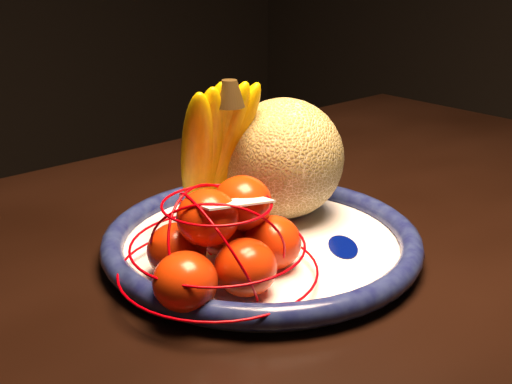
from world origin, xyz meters
TOP-DOWN VIEW (x-y plane):
  - dining_table at (0.01, -0.11)m, footprint 1.55×0.96m
  - fruit_bowl at (-0.01, -0.09)m, footprint 0.35×0.35m
  - cantaloupe at (0.06, -0.05)m, footprint 0.14×0.14m
  - banana_bunch at (-0.03, -0.02)m, footprint 0.13×0.12m
  - mandarin_bag at (-0.10, -0.13)m, footprint 0.20×0.20m
  - price_tag at (-0.09, -0.15)m, footprint 0.07×0.04m

SIDE VIEW (x-z plane):
  - dining_table at x=0.01m, z-range 0.30..1.06m
  - fruit_bowl at x=-0.01m, z-range 0.76..0.79m
  - mandarin_bag at x=-0.10m, z-range 0.75..0.87m
  - cantaloupe at x=0.06m, z-range 0.77..0.92m
  - price_tag at x=-0.09m, z-range 0.85..0.87m
  - banana_bunch at x=-0.03m, z-range 0.77..0.97m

